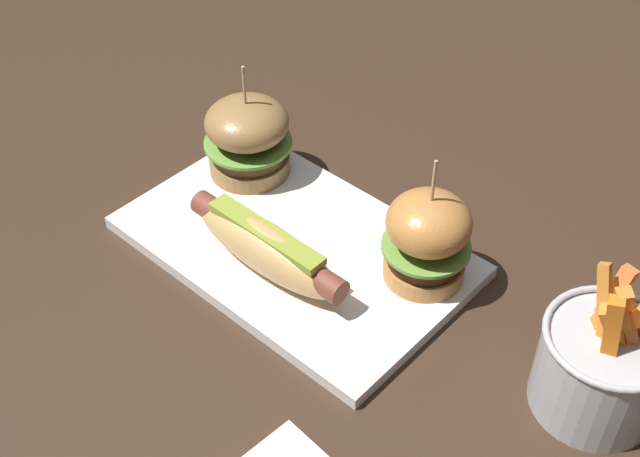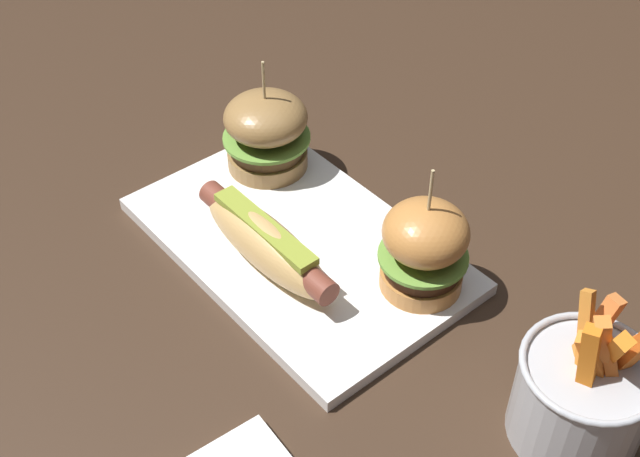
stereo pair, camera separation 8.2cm
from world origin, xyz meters
The scene contains 6 objects.
ground_plane centered at (0.00, 0.00, 0.00)m, with size 3.00×3.00×0.00m, color #382619.
platter_main centered at (0.00, 0.00, 0.01)m, with size 0.35×0.22×0.01m, color white.
hot_dog centered at (0.01, -0.05, 0.04)m, with size 0.20×0.05×0.05m.
slider_left centered at (-0.12, 0.05, 0.06)m, with size 0.10×0.10×0.14m.
slider_right centered at (0.13, 0.05, 0.06)m, with size 0.09×0.09×0.14m.
fries_bucket centered at (0.32, 0.04, 0.05)m, with size 0.11×0.11×0.14m.
Camera 2 is at (0.50, -0.39, 0.61)m, focal length 47.18 mm.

